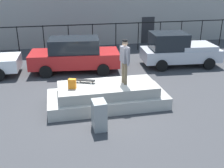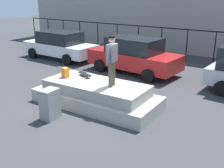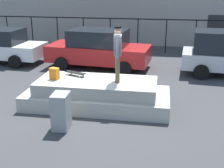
# 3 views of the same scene
# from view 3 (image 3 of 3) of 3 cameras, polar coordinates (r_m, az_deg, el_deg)

# --- Properties ---
(ground_plane) EXTENTS (60.00, 60.00, 0.00)m
(ground_plane) POSITION_cam_3_polar(r_m,az_deg,el_deg) (10.29, -3.62, -3.58)
(ground_plane) COLOR #38383A
(concrete_ledge) EXTENTS (4.70, 2.02, 0.88)m
(concrete_ledge) POSITION_cam_3_polar(r_m,az_deg,el_deg) (9.93, -2.88, -1.94)
(concrete_ledge) COLOR #ADA89E
(concrete_ledge) RESTS_ON ground_plane
(skateboarder) EXTENTS (0.30, 0.83, 1.75)m
(skateboarder) POSITION_cam_3_polar(r_m,az_deg,el_deg) (9.38, 1.07, 6.41)
(skateboarder) COLOR brown
(skateboarder) RESTS_ON concrete_ledge
(skateboard) EXTENTS (0.79, 0.47, 0.12)m
(skateboard) POSITION_cam_3_polar(r_m,az_deg,el_deg) (10.28, -6.92, 2.10)
(skateboard) COLOR black
(skateboard) RESTS_ON concrete_ledge
(backpack) EXTENTS (0.33, 0.28, 0.38)m
(backpack) POSITION_cam_3_polar(r_m,az_deg,el_deg) (9.99, -10.81, 1.93)
(backpack) COLOR orange
(backpack) RESTS_ON concrete_ledge
(car_red_sedan_mid) EXTENTS (4.92, 2.55, 1.81)m
(car_red_sedan_mid) POSITION_cam_3_polar(r_m,az_deg,el_deg) (14.27, -2.55, 6.67)
(car_red_sedan_mid) COLOR #B21E1E
(car_red_sedan_mid) RESTS_ON ground_plane
(utility_box) EXTENTS (0.47, 0.62, 1.03)m
(utility_box) POSITION_cam_3_polar(r_m,az_deg,el_deg) (8.50, -9.58, -5.08)
(utility_box) COLOR gray
(utility_box) RESTS_ON ground_plane
(fence_row) EXTENTS (24.06, 0.06, 1.93)m
(fence_row) POSITION_cam_3_polar(r_m,az_deg,el_deg) (17.63, 2.27, 10.23)
(fence_row) COLOR black
(fence_row) RESTS_ON ground_plane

